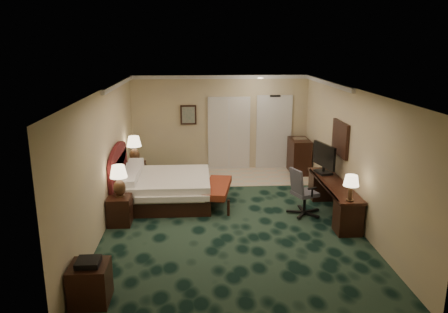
{
  "coord_description": "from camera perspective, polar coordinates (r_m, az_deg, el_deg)",
  "views": [
    {
      "loc": [
        -0.65,
        -8.52,
        3.59
      ],
      "look_at": [
        -0.09,
        0.6,
        1.19
      ],
      "focal_mm": 35.0,
      "sensor_mm": 36.0,
      "label": 1
    }
  ],
  "objects": [
    {
      "name": "wall_mirror",
      "position": [
        9.85,
        14.96,
        2.27
      ],
      "size": [
        0.05,
        0.95,
        0.75
      ],
      "primitive_type": "cube",
      "color": "white",
      "rests_on": "wall_right"
    },
    {
      "name": "nightstand_far",
      "position": [
        11.47,
        -11.39,
        -2.27
      ],
      "size": [
        0.47,
        0.54,
        0.59
      ],
      "primitive_type": "cube",
      "color": "black",
      "rests_on": "ground"
    },
    {
      "name": "wall_front",
      "position": [
        5.31,
        3.9,
        -10.24
      ],
      "size": [
        5.0,
        0.0,
        2.7
      ],
      "primitive_type": "cube",
      "color": "#B6A68F",
      "rests_on": "ground"
    },
    {
      "name": "headboard",
      "position": [
        10.11,
        -13.59,
        -2.31
      ],
      "size": [
        0.12,
        2.0,
        1.4
      ],
      "primitive_type": null,
      "color": "#47170E",
      "rests_on": "ground"
    },
    {
      "name": "wall_right",
      "position": [
        9.36,
        16.25,
        0.28
      ],
      "size": [
        0.0,
        7.5,
        2.7
      ],
      "primitive_type": "cube",
      "color": "#B6A68F",
      "rests_on": "ground"
    },
    {
      "name": "wall_left",
      "position": [
        9.0,
        -15.27,
        -0.21
      ],
      "size": [
        0.0,
        7.5,
        2.7
      ],
      "primitive_type": "cube",
      "color": "#B6A68F",
      "rests_on": "ground"
    },
    {
      "name": "wall_art",
      "position": [
        12.4,
        -4.67,
        5.44
      ],
      "size": [
        0.45,
        0.06,
        0.55
      ],
      "primitive_type": "cube",
      "color": "#4E6E64",
      "rests_on": "wall_back"
    },
    {
      "name": "closet_doors",
      "position": [
        12.53,
        0.65,
        3.03
      ],
      "size": [
        1.2,
        0.06,
        2.1
      ],
      "primitive_type": "cube",
      "color": "silver",
      "rests_on": "ground"
    },
    {
      "name": "desk",
      "position": [
        9.65,
        14.05,
        -5.36
      ],
      "size": [
        0.52,
        2.42,
        0.7
      ],
      "primitive_type": "cube",
      "color": "black",
      "rests_on": "ground"
    },
    {
      "name": "tile_patch",
      "position": [
        12.07,
        4.0,
        -2.58
      ],
      "size": [
        3.2,
        1.7,
        0.01
      ],
      "primitive_type": "cube",
      "color": "beige",
      "rests_on": "ground"
    },
    {
      "name": "desk_lamp",
      "position": [
        8.49,
        16.23,
        -3.97
      ],
      "size": [
        0.33,
        0.33,
        0.51
      ],
      "primitive_type": null,
      "rotation": [
        0.0,
        0.0,
        0.16
      ],
      "color": "black",
      "rests_on": "desk"
    },
    {
      "name": "bed",
      "position": [
        10.12,
        -7.59,
        -4.26
      ],
      "size": [
        2.01,
        1.86,
        0.64
      ],
      "primitive_type": "cube",
      "color": "white",
      "rests_on": "ground"
    },
    {
      "name": "minibar",
      "position": [
        12.46,
        9.78,
        0.07
      ],
      "size": [
        0.51,
        0.92,
        0.97
      ],
      "primitive_type": "cube",
      "color": "black",
      "rests_on": "ground"
    },
    {
      "name": "tv",
      "position": [
        10.08,
        12.92,
        -0.29
      ],
      "size": [
        0.28,
        0.88,
        0.69
      ],
      "primitive_type": "cube",
      "rotation": [
        0.0,
        0.0,
        0.24
      ],
      "color": "black",
      "rests_on": "desk"
    },
    {
      "name": "crown_molding",
      "position": [
        8.6,
        0.83,
        8.45
      ],
      "size": [
        5.0,
        7.5,
        0.1
      ],
      "primitive_type": null,
      "color": "silver",
      "rests_on": "wall_back"
    },
    {
      "name": "nightstand_near",
      "position": [
        9.15,
        -13.45,
        -6.85
      ],
      "size": [
        0.46,
        0.53,
        0.58
      ],
      "primitive_type": "cube",
      "color": "black",
      "rests_on": "ground"
    },
    {
      "name": "desk_chair",
      "position": [
        9.45,
        10.54,
        -4.49
      ],
      "size": [
        0.77,
        0.75,
        1.04
      ],
      "primitive_type": null,
      "rotation": [
        0.0,
        0.0,
        0.38
      ],
      "color": "#45454C",
      "rests_on": "ground"
    },
    {
      "name": "wall_back",
      "position": [
        12.49,
        -0.5,
        4.4
      ],
      "size": [
        5.0,
        0.0,
        2.7
      ],
      "primitive_type": "cube",
      "color": "#B6A68F",
      "rests_on": "ground"
    },
    {
      "name": "floor",
      "position": [
        9.27,
        0.77,
        -8.06
      ],
      "size": [
        5.0,
        7.5,
        0.0
      ],
      "primitive_type": "cube",
      "color": "black",
      "rests_on": "ground"
    },
    {
      "name": "side_table",
      "position": [
        6.69,
        -17.09,
        -15.56
      ],
      "size": [
        0.54,
        0.54,
        0.58
      ],
      "primitive_type": "cube",
      "color": "black",
      "rests_on": "ground"
    },
    {
      "name": "bed_bench",
      "position": [
        9.89,
        -0.84,
        -5.04
      ],
      "size": [
        0.75,
        1.51,
        0.49
      ],
      "primitive_type": "cube",
      "rotation": [
        0.0,
        0.0,
        -0.17
      ],
      "color": "maroon",
      "rests_on": "ground"
    },
    {
      "name": "lamp_near",
      "position": [
        8.96,
        -13.55,
        -3.15
      ],
      "size": [
        0.41,
        0.41,
        0.65
      ],
      "primitive_type": null,
      "rotation": [
        0.0,
        0.0,
        0.21
      ],
      "color": "black",
      "rests_on": "nightstand_near"
    },
    {
      "name": "ceiling",
      "position": [
        8.59,
        0.83,
        8.78
      ],
      "size": [
        5.0,
        7.5,
        0.0
      ],
      "primitive_type": "cube",
      "color": "silver",
      "rests_on": "wall_back"
    },
    {
      "name": "lamp_far",
      "position": [
        11.34,
        -11.63,
        0.88
      ],
      "size": [
        0.47,
        0.47,
        0.7
      ],
      "primitive_type": null,
      "rotation": [
        0.0,
        0.0,
        -0.34
      ],
      "color": "black",
      "rests_on": "nightstand_far"
    },
    {
      "name": "entry_door",
      "position": [
        12.7,
        6.52,
        3.09
      ],
      "size": [
        1.02,
        0.06,
        2.18
      ],
      "primitive_type": "cube",
      "color": "silver",
      "rests_on": "ground"
    }
  ]
}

